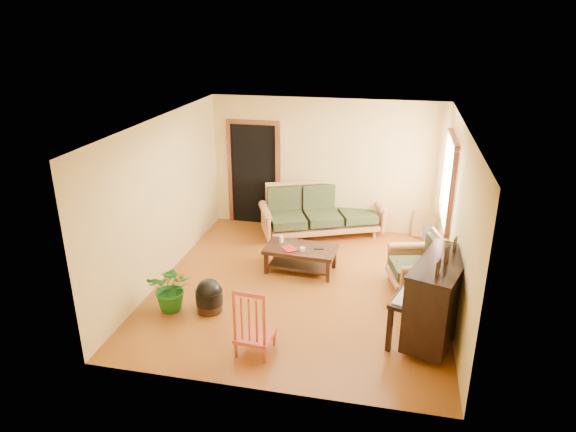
% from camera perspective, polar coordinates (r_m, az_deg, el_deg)
% --- Properties ---
extents(floor, '(5.00, 5.00, 0.00)m').
position_cam_1_polar(floor, '(8.27, 1.43, -7.75)').
color(floor, '#65300D').
rests_on(floor, ground).
extents(doorway, '(1.08, 0.16, 2.05)m').
position_cam_1_polar(doorway, '(10.42, -3.82, 4.59)').
color(doorway, black).
rests_on(doorway, floor).
extents(window, '(0.12, 1.36, 1.46)m').
position_cam_1_polar(window, '(8.82, 17.44, 3.74)').
color(window, white).
rests_on(window, right_wall).
extents(sofa, '(2.51, 1.79, 0.99)m').
position_cam_1_polar(sofa, '(9.96, 3.84, 0.59)').
color(sofa, '#A86A3D').
rests_on(sofa, floor).
extents(coffee_table, '(1.22, 0.72, 0.43)m').
position_cam_1_polar(coffee_table, '(8.64, 1.42, -4.81)').
color(coffee_table, black).
rests_on(coffee_table, floor).
extents(armchair, '(1.04, 1.07, 0.88)m').
position_cam_1_polar(armchair, '(8.26, 13.94, -5.01)').
color(armchair, '#A86A3D').
rests_on(armchair, floor).
extents(piano, '(1.15, 1.48, 1.15)m').
position_cam_1_polar(piano, '(7.01, 16.30, -9.06)').
color(piano, black).
rests_on(piano, floor).
extents(footstool, '(0.46, 0.46, 0.38)m').
position_cam_1_polar(footstool, '(7.62, -8.73, -9.11)').
color(footstool, black).
rests_on(footstool, floor).
extents(red_chair, '(0.49, 0.52, 0.96)m').
position_cam_1_polar(red_chair, '(6.57, -3.72, -11.35)').
color(red_chair, maroon).
rests_on(red_chair, floor).
extents(leaning_frame, '(0.43, 0.16, 0.55)m').
position_cam_1_polar(leaning_frame, '(10.20, 14.85, -0.92)').
color(leaning_frame, '#C28A40').
rests_on(leaning_frame, floor).
extents(ceramic_crock, '(0.25, 0.25, 0.27)m').
position_cam_1_polar(ceramic_crock, '(10.23, 15.36, -1.79)').
color(ceramic_crock, '#324898').
rests_on(ceramic_crock, floor).
extents(potted_plant, '(0.72, 0.65, 0.71)m').
position_cam_1_polar(potted_plant, '(7.67, -12.79, -7.77)').
color(potted_plant, '#185618').
rests_on(potted_plant, floor).
extents(book, '(0.30, 0.30, 0.02)m').
position_cam_1_polar(book, '(8.42, -0.37, -3.81)').
color(book, maroon).
rests_on(book, coffee_table).
extents(candle, '(0.09, 0.09, 0.11)m').
position_cam_1_polar(candle, '(8.71, -0.73, -2.60)').
color(candle, white).
rests_on(candle, coffee_table).
extents(glass_jar, '(0.10, 0.10, 0.05)m').
position_cam_1_polar(glass_jar, '(8.43, 1.63, -3.69)').
color(glass_jar, white).
rests_on(glass_jar, coffee_table).
extents(remote, '(0.16, 0.08, 0.02)m').
position_cam_1_polar(remote, '(8.49, 3.45, -3.67)').
color(remote, black).
rests_on(remote, coffee_table).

